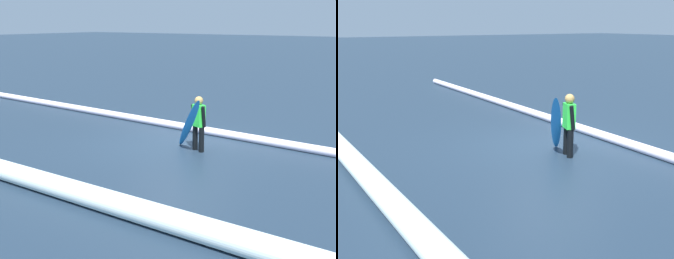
{
  "view_description": "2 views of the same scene",
  "coord_description": "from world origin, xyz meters",
  "views": [
    {
      "loc": [
        -7.41,
        10.58,
        3.36
      ],
      "look_at": [
        -0.62,
        1.13,
        0.71
      ],
      "focal_mm": 51.73,
      "sensor_mm": 36.0,
      "label": 1
    },
    {
      "loc": [
        -8.38,
        6.64,
        2.99
      ],
      "look_at": [
        -1.24,
        2.08,
        0.94
      ],
      "focal_mm": 47.31,
      "sensor_mm": 36.0,
      "label": 2
    }
  ],
  "objects": [
    {
      "name": "wave_crest_foreground",
      "position": [
        1.02,
        -1.63,
        0.12
      ],
      "size": [
        22.79,
        1.71,
        0.23
      ],
      "primitive_type": "cylinder",
      "rotation": [
        0.0,
        1.57,
        -0.06
      ],
      "color": "white",
      "rests_on": "ground_plane"
    },
    {
      "name": "surfboard",
      "position": [
        -0.79,
        0.45,
        0.75
      ],
      "size": [
        1.4,
        1.25,
        1.53
      ],
      "color": "#268CE5",
      "rests_on": "ground_plane"
    },
    {
      "name": "surfer",
      "position": [
        -0.9,
        0.16,
        0.8
      ],
      "size": [
        0.49,
        0.35,
        1.44
      ],
      "rotation": [
        0.0,
        0.0,
        5.9
      ],
      "color": "black",
      "rests_on": "ground_plane"
    },
    {
      "name": "ground_plane",
      "position": [
        0.0,
        0.0,
        0.0
      ],
      "size": [
        179.68,
        179.68,
        0.0
      ],
      "primitive_type": "plane",
      "color": "#203143"
    }
  ]
}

